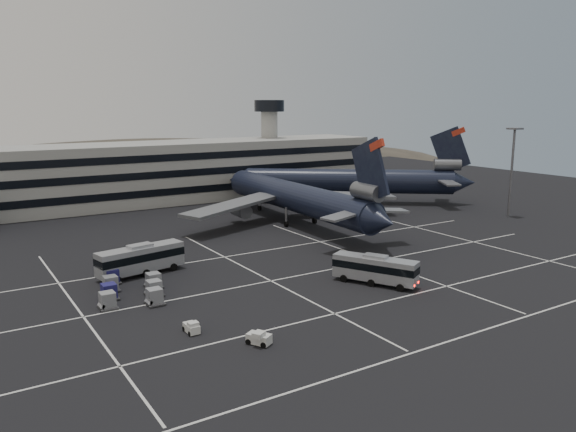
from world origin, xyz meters
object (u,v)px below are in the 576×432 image
(bus_near, at_px, (375,268))
(tug_a, at_px, (192,328))
(bus_far, at_px, (141,258))
(trijet_main, at_px, (297,197))
(uld_cluster, at_px, (129,288))

(bus_near, distance_m, tug_a, 26.52)
(bus_near, relative_size, tug_a, 5.33)
(bus_far, distance_m, tug_a, 22.50)
(trijet_main, relative_size, tug_a, 27.91)
(bus_near, relative_size, bus_far, 0.88)
(bus_near, height_order, bus_far, bus_far)
(trijet_main, relative_size, bus_near, 5.24)
(bus_near, height_order, uld_cluster, bus_near)
(trijet_main, height_order, bus_far, trijet_main)
(tug_a, relative_size, uld_cluster, 0.15)
(trijet_main, relative_size, uld_cluster, 4.30)
(trijet_main, height_order, bus_near, trijet_main)
(tug_a, bearing_deg, bus_near, 3.95)
(bus_near, xyz_separation_m, bus_far, (-24.42, 20.21, 0.21))
(bus_near, bearing_deg, trijet_main, 44.27)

